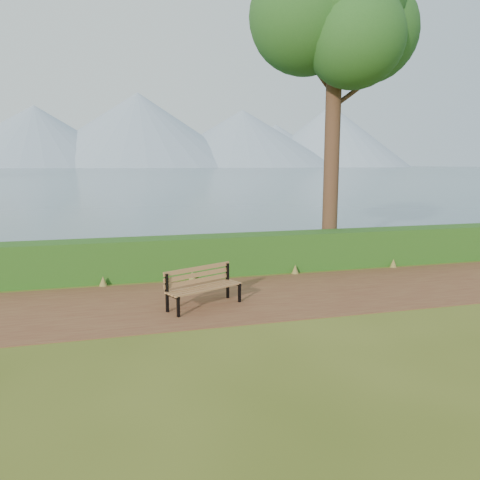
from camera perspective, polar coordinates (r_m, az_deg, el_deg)
name	(u,v)px	position (r m, az deg, el deg)	size (l,w,h in m)	color
ground	(260,300)	(9.88, 2.50, -7.37)	(140.00, 140.00, 0.00)	#414F16
path	(256,296)	(10.16, 1.98, -6.87)	(40.00, 3.40, 0.01)	brown
hedge	(230,254)	(12.20, -1.18, -1.74)	(32.00, 0.85, 1.00)	#224D16
water	(118,169)	(269.05, -14.67, 8.36)	(700.00, 510.00, 0.00)	#415969
mountains	(103,134)	(415.86, -16.35, 12.33)	(585.00, 190.00, 70.00)	#7A8EA3
bench	(202,284)	(9.39, -4.64, -5.38)	(1.63, 1.08, 0.80)	black
tree	(336,11)	(14.21, 11.62, 25.63)	(4.81, 4.01, 9.25)	#321E14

